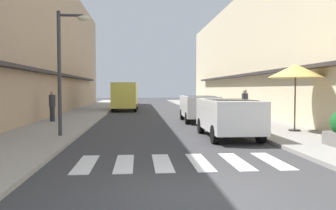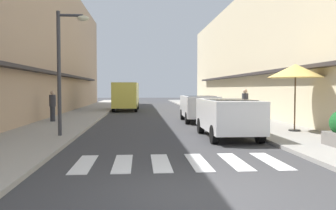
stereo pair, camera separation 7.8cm
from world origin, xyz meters
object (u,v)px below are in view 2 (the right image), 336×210
(street_lamp, at_px, (65,58))
(pedestrian_walking_far, at_px, (245,104))
(parked_car_near, at_px, (228,114))
(parked_car_mid, at_px, (199,105))
(pedestrian_walking_near, at_px, (53,105))
(delivery_van, at_px, (126,94))
(cafe_umbrella, at_px, (295,71))

(street_lamp, distance_m, pedestrian_walking_far, 9.79)
(street_lamp, bearing_deg, parked_car_near, -3.24)
(parked_car_mid, distance_m, pedestrian_walking_near, 7.97)
(parked_car_near, height_order, pedestrian_walking_near, pedestrian_walking_near)
(parked_car_near, relative_size, pedestrian_walking_near, 2.59)
(delivery_van, distance_m, pedestrian_walking_far, 13.56)
(parked_car_mid, relative_size, pedestrian_walking_near, 2.55)
(parked_car_near, xyz_separation_m, street_lamp, (-6.09, 0.34, 2.06))
(parked_car_mid, xyz_separation_m, delivery_van, (-4.48, 10.40, 0.48))
(parked_car_near, bearing_deg, street_lamp, 176.76)
(pedestrian_walking_near, bearing_deg, street_lamp, 107.81)
(parked_car_mid, bearing_deg, parked_car_near, -90.00)
(street_lamp, xyz_separation_m, pedestrian_walking_far, (8.30, 4.80, -1.95))
(street_lamp, relative_size, cafe_umbrella, 1.67)
(parked_car_mid, bearing_deg, cafe_umbrella, -61.06)
(delivery_van, bearing_deg, pedestrian_walking_near, -108.00)
(parked_car_near, distance_m, pedestrian_walking_far, 5.60)
(parked_car_near, distance_m, delivery_van, 17.52)
(street_lamp, height_order, cafe_umbrella, street_lamp)
(delivery_van, distance_m, street_lamp, 16.74)
(cafe_umbrella, height_order, pedestrian_walking_near, cafe_umbrella)
(cafe_umbrella, bearing_deg, parked_car_near, -161.90)
(parked_car_near, bearing_deg, pedestrian_walking_far, 66.69)
(pedestrian_walking_near, bearing_deg, cafe_umbrella, 154.77)
(cafe_umbrella, distance_m, pedestrian_walking_near, 12.29)
(parked_car_mid, relative_size, street_lamp, 0.90)
(parked_car_near, xyz_separation_m, pedestrian_walking_near, (-7.97, 6.19, 0.05))
(delivery_van, bearing_deg, parked_car_near, -75.19)
(pedestrian_walking_far, bearing_deg, delivery_van, -174.99)
(parked_car_near, relative_size, street_lamp, 0.92)
(parked_car_near, height_order, delivery_van, delivery_van)
(delivery_van, xyz_separation_m, pedestrian_walking_far, (6.69, -11.79, -0.37))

